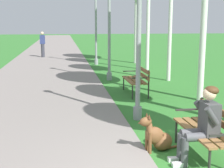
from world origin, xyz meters
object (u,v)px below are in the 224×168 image
at_px(park_bench_mid, 137,78).
at_px(dog_brown, 157,137).
at_px(lamp_post_mid, 109,24).
at_px(pedestrian_distant, 43,45).
at_px(lamp_post_near, 139,30).
at_px(lamp_post_far, 96,20).
at_px(person_seated_on_near_bench, 203,122).
at_px(park_bench_near, 209,127).

bearing_deg(park_bench_mid, dog_brown, -98.75).
bearing_deg(dog_brown, park_bench_mid, 81.25).
bearing_deg(lamp_post_mid, pedestrian_distant, 109.10).
distance_m(park_bench_mid, pedestrian_distant, 11.85).
bearing_deg(pedestrian_distant, dog_brown, -79.88).
xyz_separation_m(lamp_post_near, lamp_post_mid, (0.10, 5.22, 0.08)).
distance_m(lamp_post_near, pedestrian_distant, 14.29).
xyz_separation_m(lamp_post_far, pedestrian_distant, (-3.01, 3.92, -1.53)).
bearing_deg(lamp_post_mid, lamp_post_far, 90.09).
xyz_separation_m(park_bench_mid, lamp_post_mid, (-0.50, 2.60, 1.63)).
relative_size(park_bench_mid, lamp_post_far, 0.33).
bearing_deg(pedestrian_distant, person_seated_on_near_bench, -78.34).
height_order(lamp_post_far, pedestrian_distant, lamp_post_far).
bearing_deg(pedestrian_distant, park_bench_near, -77.50).
distance_m(park_bench_near, pedestrian_distant, 16.57).
distance_m(park_bench_mid, lamp_post_far, 7.64).
height_order(park_bench_near, lamp_post_mid, lamp_post_mid).
relative_size(person_seated_on_near_bench, lamp_post_mid, 0.30).
bearing_deg(park_bench_near, pedestrian_distant, 102.50).
relative_size(person_seated_on_near_bench, pedestrian_distant, 0.76).
height_order(park_bench_mid, dog_brown, park_bench_mid).
height_order(person_seated_on_near_bench, pedestrian_distant, pedestrian_distant).
xyz_separation_m(lamp_post_near, lamp_post_far, (0.09, 10.01, 0.31)).
distance_m(lamp_post_mid, pedestrian_distant, 9.31).
xyz_separation_m(lamp_post_near, pedestrian_distant, (-2.92, 13.93, -1.22)).
distance_m(dog_brown, lamp_post_near, 2.61).
height_order(park_bench_near, lamp_post_near, lamp_post_near).
bearing_deg(lamp_post_mid, dog_brown, -91.55).
xyz_separation_m(dog_brown, lamp_post_far, (0.19, 11.90, 2.11)).
distance_m(park_bench_mid, lamp_post_near, 3.10).
bearing_deg(lamp_post_far, park_bench_mid, -86.06).
distance_m(park_bench_near, lamp_post_near, 2.80).
distance_m(lamp_post_near, lamp_post_far, 10.02).
relative_size(lamp_post_near, pedestrian_distant, 2.41).
bearing_deg(park_bench_mid, lamp_post_far, 93.94).
distance_m(person_seated_on_near_bench, lamp_post_near, 2.84).
bearing_deg(lamp_post_mid, lamp_post_near, -91.09).
bearing_deg(lamp_post_mid, park_bench_mid, -79.09).
relative_size(park_bench_mid, pedestrian_distant, 0.91).
bearing_deg(lamp_post_near, park_bench_mid, 77.10).
bearing_deg(park_bench_mid, park_bench_near, -89.19).
bearing_deg(park_bench_mid, lamp_post_mid, 100.91).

